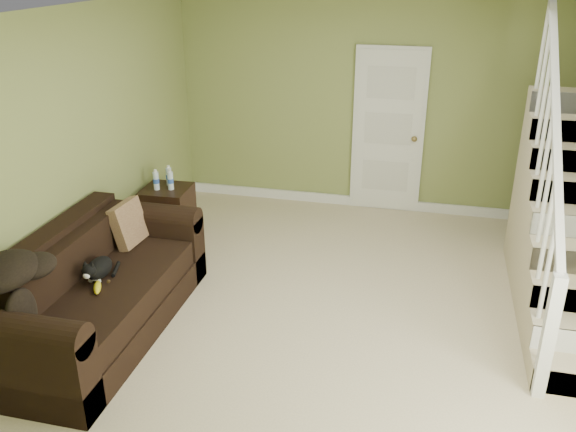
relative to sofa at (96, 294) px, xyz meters
The scene contains 14 objects.
floor 2.14m from the sofa, 16.62° to the left, with size 5.00×5.50×0.01m, color tan.
ceiling 3.09m from the sofa, 16.62° to the left, with size 5.00×5.50×0.01m, color white.
wall_back 4.03m from the sofa, 58.93° to the left, with size 5.00×0.04×2.60m, color #83904D.
wall_front 3.10m from the sofa, 46.75° to the right, with size 5.00×0.04×2.60m, color #83904D.
wall_left 1.23m from the sofa, 128.52° to the left, with size 0.04×5.50×2.60m, color #83904D.
baseboard_back 3.90m from the sofa, 58.71° to the left, with size 5.00×0.04×0.12m, color white.
baseboard_left 0.80m from the sofa, 126.73° to the left, with size 0.04×5.50×0.12m, color white.
door 3.99m from the sofa, 57.35° to the left, with size 0.86×0.12×2.02m.
sofa is the anchor object (origin of this frame).
side_table 1.86m from the sofa, 95.19° to the left, with size 0.52×0.52×0.83m.
cat 0.24m from the sofa, 32.94° to the left, with size 0.23×0.47×0.23m.
banana 0.27m from the sofa, 51.48° to the right, with size 0.06×0.21×0.06m, color yellow.
throw_pillow 0.79m from the sofa, 92.02° to the left, with size 0.10×0.40×0.40m, color #482D1D.
throw_blanket 0.98m from the sofa, 105.19° to the right, with size 0.42×0.55×0.23m, color black.
Camera 1 is at (0.61, -4.56, 2.99)m, focal length 38.00 mm.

